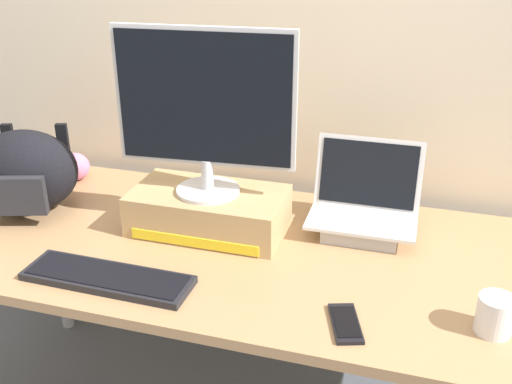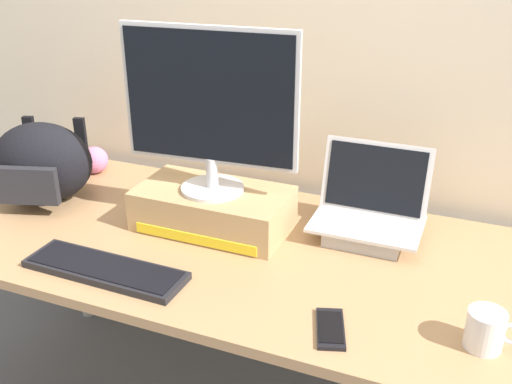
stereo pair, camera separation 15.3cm
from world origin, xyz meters
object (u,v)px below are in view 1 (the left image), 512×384
Objects in this scene: toner_box_yellow at (209,211)px; coffee_mug at (496,315)px; external_keyboard at (108,278)px; cell_phone at (345,323)px; plush_toy at (75,167)px; desktop_monitor at (205,109)px; open_laptop at (363,215)px; messenger_backpack at (26,171)px.

toner_box_yellow is 3.63× the size of coffee_mug.
cell_phone is at bearing 0.24° from external_keyboard.
plush_toy is at bearing 160.46° from coffee_mug.
toner_box_yellow reaches higher than coffee_mug.
external_keyboard is 2.87× the size of cell_phone.
desktop_monitor is 1.62× the size of open_laptop.
messenger_backpack is at bearing 178.73° from desktop_monitor.
messenger_backpack is at bearing -171.94° from open_laptop.
toner_box_yellow reaches higher than cell_phone.
cell_phone is at bearing -36.86° from toner_box_yellow.
plush_toy is (0.01, 0.25, -0.08)m from messenger_backpack.
desktop_monitor is at bearing -13.84° from messenger_backpack.
plush_toy is (-0.60, 0.22, -0.33)m from desktop_monitor.
cell_phone is at bearing -33.69° from messenger_backpack.
open_laptop is 0.84× the size of messenger_backpack.
toner_box_yellow is 1.20× the size of messenger_backpack.
toner_box_yellow reaches higher than plush_toy.
toner_box_yellow is 0.86m from coffee_mug.
coffee_mug is at bearing -23.92° from desktop_monitor.
open_laptop is 2.54× the size of coffee_mug.
cell_phone is at bearing -167.48° from coffee_mug.
toner_box_yellow is 0.62m from messenger_backpack.
desktop_monitor is 0.92m from coffee_mug.
coffee_mug is 0.35m from cell_phone.
plush_toy is (-0.60, 0.22, -0.01)m from toner_box_yellow.
external_keyboard is (-0.61, -0.47, -0.04)m from open_laptop.
toner_box_yellow is 0.47m from open_laptop.
messenger_backpack is (-0.61, -0.04, -0.25)m from desktop_monitor.
external_keyboard is 0.72m from plush_toy.
messenger_backpack is (-0.46, 0.31, 0.12)m from external_keyboard.
desktop_monitor is 0.58m from open_laptop.
plush_toy reaches higher than coffee_mug.
messenger_backpack is (-0.61, -0.04, 0.07)m from toner_box_yellow.
cell_phone is (1.09, -0.32, -0.13)m from messenger_backpack.
external_keyboard is at bearing 161.20° from cell_phone.
open_laptop is 0.48m from cell_phone.
plush_toy is at bearing 160.09° from toner_box_yellow.
external_keyboard is at bearing -118.63° from desktop_monitor.
open_laptop reaches higher than plush_toy.
external_keyboard is at bearing -52.02° from plush_toy.
plush_toy is at bearing 155.28° from desktop_monitor.
toner_box_yellow is 2.89× the size of cell_phone.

